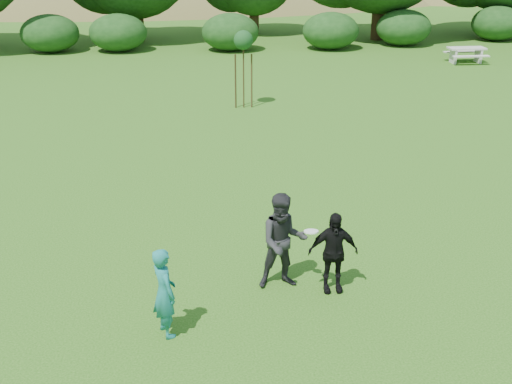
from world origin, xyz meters
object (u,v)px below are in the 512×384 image
at_px(player_grey, 283,241).
at_px(player_black, 333,252).
at_px(sapling, 243,42).
at_px(picnic_table, 466,52).
at_px(player_teal, 164,292).

height_order(player_grey, player_black, player_grey).
bearing_deg(player_black, player_grey, 165.31).
xyz_separation_m(player_grey, sapling, (0.46, 12.86, 1.47)).
bearing_deg(player_grey, player_black, -17.94).
xyz_separation_m(sapling, picnic_table, (11.67, 7.03, -1.90)).
relative_size(player_grey, player_black, 1.19).
distance_m(player_black, sapling, 13.22).
height_order(player_grey, picnic_table, player_grey).
bearing_deg(player_teal, player_grey, -82.96).
bearing_deg(sapling, player_teal, -100.53).
xyz_separation_m(player_black, sapling, (-0.44, 13.11, 1.62)).
bearing_deg(sapling, player_grey, -92.04).
relative_size(player_teal, player_black, 1.01).
relative_size(sapling, picnic_table, 1.58).
bearing_deg(player_teal, sapling, -34.63).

